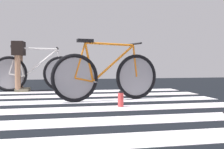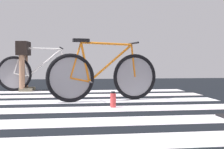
{
  "view_description": "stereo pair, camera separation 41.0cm",
  "coord_description": "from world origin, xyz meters",
  "px_view_note": "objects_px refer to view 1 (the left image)",
  "views": [
    {
      "loc": [
        -0.07,
        -3.46,
        0.6
      ],
      "look_at": [
        1.0,
        1.54,
        0.4
      ],
      "focal_mm": 47.23,
      "sensor_mm": 36.0,
      "label": 1
    },
    {
      "loc": [
        0.34,
        -3.46,
        0.6
      ],
      "look_at": [
        1.0,
        1.54,
        0.4
      ],
      "focal_mm": 47.23,
      "sensor_mm": 36.0,
      "label": 2
    }
  ],
  "objects_px": {
    "bicycle_2_of_2": "(35,72)",
    "cyclist_2_of_2": "(19,59)",
    "water_bottle": "(121,99)",
    "bicycle_1_of_2": "(107,76)"
  },
  "relations": [
    {
      "from": "bicycle_2_of_2",
      "to": "water_bottle",
      "type": "height_order",
      "value": "bicycle_2_of_2"
    },
    {
      "from": "bicycle_1_of_2",
      "to": "bicycle_2_of_2",
      "type": "xyz_separation_m",
      "value": [
        -1.14,
        1.74,
        0.0
      ]
    },
    {
      "from": "bicycle_2_of_2",
      "to": "water_bottle",
      "type": "distance_m",
      "value": 2.71
    },
    {
      "from": "bicycle_2_of_2",
      "to": "water_bottle",
      "type": "xyz_separation_m",
      "value": [
        1.2,
        -2.42,
        -0.29
      ]
    },
    {
      "from": "bicycle_1_of_2",
      "to": "water_bottle",
      "type": "height_order",
      "value": "bicycle_1_of_2"
    },
    {
      "from": "cyclist_2_of_2",
      "to": "water_bottle",
      "type": "height_order",
      "value": "cyclist_2_of_2"
    },
    {
      "from": "bicycle_1_of_2",
      "to": "water_bottle",
      "type": "relative_size",
      "value": 8.14
    },
    {
      "from": "bicycle_1_of_2",
      "to": "bicycle_2_of_2",
      "type": "distance_m",
      "value": 2.08
    },
    {
      "from": "cyclist_2_of_2",
      "to": "water_bottle",
      "type": "distance_m",
      "value": 2.92
    },
    {
      "from": "bicycle_2_of_2",
      "to": "cyclist_2_of_2",
      "type": "height_order",
      "value": "cyclist_2_of_2"
    }
  ]
}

